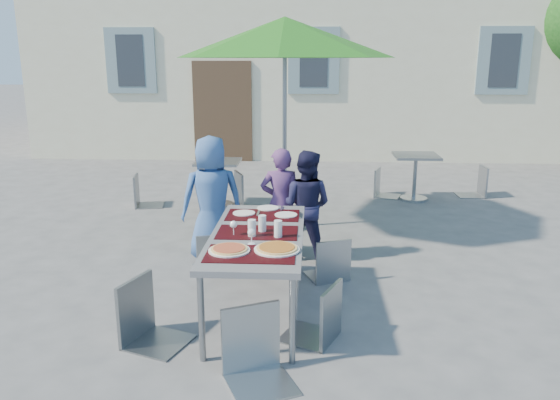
# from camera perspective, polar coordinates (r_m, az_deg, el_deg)

# --- Properties ---
(ground) EXTENTS (90.00, 90.00, 0.00)m
(ground) POSITION_cam_1_polar(r_m,az_deg,el_deg) (5.13, 3.37, -11.26)
(ground) COLOR #4D4D50
(ground) RESTS_ON ground
(dining_table) EXTENTS (0.80, 1.85, 0.76)m
(dining_table) POSITION_cam_1_polar(r_m,az_deg,el_deg) (4.82, -2.37, -4.05)
(dining_table) COLOR #49494E
(dining_table) RESTS_ON ground
(pizza_near_left) EXTENTS (0.33, 0.33, 0.03)m
(pizza_near_left) POSITION_cam_1_polar(r_m,az_deg,el_deg) (4.35, -5.33, -5.16)
(pizza_near_left) COLOR white
(pizza_near_left) RESTS_ON dining_table
(pizza_near_right) EXTENTS (0.37, 0.37, 0.03)m
(pizza_near_right) POSITION_cam_1_polar(r_m,az_deg,el_deg) (4.35, -0.33, -5.08)
(pizza_near_right) COLOR white
(pizza_near_right) RESTS_ON dining_table
(glassware) EXTENTS (0.45, 0.40, 0.15)m
(glassware) POSITION_cam_1_polar(r_m,az_deg,el_deg) (4.69, -2.14, -2.87)
(glassware) COLOR silver
(glassware) RESTS_ON dining_table
(place_settings) EXTENTS (0.68, 0.46, 0.01)m
(place_settings) POSITION_cam_1_polar(r_m,az_deg,el_deg) (5.41, -1.44, -1.24)
(place_settings) COLOR white
(place_settings) RESTS_ON dining_table
(child_0) EXTENTS (0.80, 0.64, 1.42)m
(child_0) POSITION_cam_1_polar(r_m,az_deg,el_deg) (6.17, -7.13, 0.15)
(child_0) COLOR #385D9B
(child_0) RESTS_ON ground
(child_1) EXTENTS (0.48, 0.33, 1.27)m
(child_1) POSITION_cam_1_polar(r_m,az_deg,el_deg) (6.22, 0.08, -0.34)
(child_1) COLOR #5A346B
(child_1) RESTS_ON ground
(child_2) EXTENTS (0.69, 0.54, 1.26)m
(child_2) POSITION_cam_1_polar(r_m,az_deg,el_deg) (6.18, 2.71, -0.54)
(child_2) COLOR #1A1A3A
(child_2) RESTS_ON ground
(chair_0) EXTENTS (0.49, 0.49, 0.86)m
(chair_0) POSITION_cam_1_polar(r_m,az_deg,el_deg) (5.81, -7.08, -2.93)
(chair_0) COLOR #8F969A
(chair_0) RESTS_ON ground
(chair_1) EXTENTS (0.41, 0.41, 0.85)m
(chair_1) POSITION_cam_1_polar(r_m,az_deg,el_deg) (5.89, -2.50, -2.68)
(chair_1) COLOR gray
(chair_1) RESTS_ON ground
(chair_2) EXTENTS (0.50, 0.50, 0.86)m
(chair_2) POSITION_cam_1_polar(r_m,az_deg,el_deg) (5.60, 5.29, -3.54)
(chair_2) COLOR gray
(chair_2) RESTS_ON ground
(chair_3) EXTENTS (0.57, 0.57, 1.00)m
(chair_3) POSITION_cam_1_polar(r_m,az_deg,el_deg) (4.47, -14.03, -7.46)
(chair_3) COLOR gray
(chair_3) RESTS_ON ground
(chair_4) EXTENTS (0.54, 0.54, 0.92)m
(chair_4) POSITION_cam_1_polar(r_m,az_deg,el_deg) (4.39, 4.26, -8.18)
(chair_4) COLOR gray
(chair_4) RESTS_ON ground
(chair_5) EXTENTS (0.59, 0.59, 1.00)m
(chair_5) POSITION_cam_1_polar(r_m,az_deg,el_deg) (3.86, -2.62, -10.69)
(chair_5) COLOR #939B9E
(chair_5) RESTS_ON ground
(patio_umbrella) EXTENTS (2.79, 2.79, 2.75)m
(patio_umbrella) POSITION_cam_1_polar(r_m,az_deg,el_deg) (7.15, 0.51, 16.49)
(patio_umbrella) COLOR #B2B6BB
(patio_umbrella) RESTS_ON ground
(cafe_table_0) EXTENTS (0.67, 0.67, 0.71)m
(cafe_table_0) POSITION_cam_1_polar(r_m,az_deg,el_deg) (8.52, -6.46, 2.52)
(cafe_table_0) COLOR #B2B6BB
(cafe_table_0) RESTS_ON ground
(bg_chair_l_0) EXTENTS (0.48, 0.48, 0.93)m
(bg_chair_l_0) POSITION_cam_1_polar(r_m,az_deg,el_deg) (8.69, -14.25, 2.88)
(bg_chair_l_0) COLOR gray
(bg_chair_l_0) RESTS_ON ground
(bg_chair_r_0) EXTENTS (0.59, 0.59, 1.02)m
(bg_chair_r_0) POSITION_cam_1_polar(r_m,az_deg,el_deg) (8.41, -5.05, 3.25)
(bg_chair_r_0) COLOR slate
(bg_chair_r_0) RESTS_ON ground
(cafe_table_1) EXTENTS (0.70, 0.70, 0.75)m
(cafe_table_1) POSITION_cam_1_polar(r_m,az_deg,el_deg) (9.08, 13.96, 3.15)
(cafe_table_1) COLOR #B2B6BB
(cafe_table_1) RESTS_ON ground
(bg_chair_l_1) EXTENTS (0.50, 0.49, 0.88)m
(bg_chair_l_1) POSITION_cam_1_polar(r_m,az_deg,el_deg) (9.22, 10.77, 3.49)
(bg_chair_l_1) COLOR #92999E
(bg_chair_l_1) RESTS_ON ground
(bg_chair_r_1) EXTENTS (0.44, 0.43, 0.96)m
(bg_chair_r_1) POSITION_cam_1_polar(r_m,az_deg,el_deg) (9.64, 20.02, 3.64)
(bg_chair_r_1) COLOR gray
(bg_chair_r_1) RESTS_ON ground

